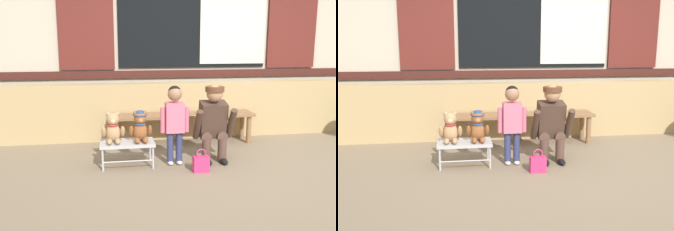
% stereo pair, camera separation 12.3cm
% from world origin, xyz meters
% --- Properties ---
extents(ground_plane, '(60.00, 60.00, 0.00)m').
position_xyz_m(ground_plane, '(0.00, 0.00, 0.00)').
color(ground_plane, '#84725B').
extents(brick_low_wall, '(7.67, 0.25, 0.85)m').
position_xyz_m(brick_low_wall, '(0.00, 1.43, 0.42)').
color(brick_low_wall, tan).
rests_on(brick_low_wall, ground).
extents(shop_facade, '(7.82, 0.26, 3.63)m').
position_xyz_m(shop_facade, '(0.00, 1.94, 1.82)').
color(shop_facade, beige).
rests_on(shop_facade, ground).
extents(wooden_bench_long, '(2.10, 0.40, 0.44)m').
position_xyz_m(wooden_bench_long, '(-0.33, 1.06, 0.37)').
color(wooden_bench_long, '#8E6642').
rests_on(wooden_bench_long, ground).
extents(small_display_bench, '(0.64, 0.36, 0.30)m').
position_xyz_m(small_display_bench, '(-1.17, 0.17, 0.27)').
color(small_display_bench, '#BCBCC1').
rests_on(small_display_bench, ground).
extents(teddy_bear_plain, '(0.28, 0.26, 0.36)m').
position_xyz_m(teddy_bear_plain, '(-1.33, 0.17, 0.46)').
color(teddy_bear_plain, tan).
rests_on(teddy_bear_plain, small_display_bench).
extents(teddy_bear_with_hat, '(0.28, 0.27, 0.36)m').
position_xyz_m(teddy_bear_with_hat, '(-1.01, 0.17, 0.47)').
color(teddy_bear_with_hat, '#93562D').
rests_on(teddy_bear_with_hat, small_display_bench).
extents(child_standing, '(0.35, 0.18, 0.96)m').
position_xyz_m(child_standing, '(-0.60, 0.15, 0.59)').
color(child_standing, navy).
rests_on(child_standing, ground).
extents(adult_crouching, '(0.50, 0.49, 0.95)m').
position_xyz_m(adult_crouching, '(-0.10, 0.23, 0.48)').
color(adult_crouching, brown).
rests_on(adult_crouching, ground).
extents(handbag_on_ground, '(0.18, 0.11, 0.27)m').
position_xyz_m(handbag_on_ground, '(-0.35, -0.17, 0.10)').
color(handbag_on_ground, '#E53370').
rests_on(handbag_on_ground, ground).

